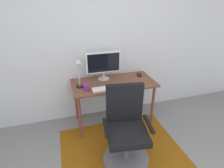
% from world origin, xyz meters
% --- Properties ---
extents(wall_back, '(6.00, 0.10, 2.60)m').
position_xyz_m(wall_back, '(0.00, 2.20, 1.30)').
color(wall_back, silver).
rests_on(wall_back, ground).
extents(area_rug, '(1.60, 1.42, 0.01)m').
position_xyz_m(area_rug, '(-0.01, 1.10, 0.00)').
color(area_rug, '#80480C').
rests_on(area_rug, ground).
extents(desk, '(1.26, 0.60, 0.72)m').
position_xyz_m(desk, '(0.08, 1.83, 0.64)').
color(desk, brown).
rests_on(desk, ground).
extents(monitor, '(0.53, 0.18, 0.44)m').
position_xyz_m(monitor, '(-0.04, 1.99, 0.98)').
color(monitor, '#B2B2B7').
rests_on(monitor, desk).
extents(keyboard, '(0.43, 0.13, 0.02)m').
position_xyz_m(keyboard, '(-0.07, 1.64, 0.73)').
color(keyboard, white).
rests_on(keyboard, desk).
extents(computer_mouse, '(0.06, 0.10, 0.03)m').
position_xyz_m(computer_mouse, '(0.27, 1.67, 0.74)').
color(computer_mouse, black).
rests_on(computer_mouse, desk).
extents(coffee_cup, '(0.09, 0.09, 0.09)m').
position_xyz_m(coffee_cup, '(-0.36, 1.68, 0.76)').
color(coffee_cup, '#7E2181').
rests_on(coffee_cup, desk).
extents(cell_phone, '(0.11, 0.15, 0.01)m').
position_xyz_m(cell_phone, '(0.56, 1.97, 0.72)').
color(cell_phone, black).
rests_on(cell_phone, desk).
extents(desk_lamp, '(0.11, 0.11, 0.43)m').
position_xyz_m(desk_lamp, '(-0.44, 1.82, 1.00)').
color(desk_lamp, black).
rests_on(desk_lamp, desk).
extents(office_chair, '(0.59, 0.58, 0.99)m').
position_xyz_m(office_chair, '(-0.00, 1.05, 0.38)').
color(office_chair, slate).
rests_on(office_chair, ground).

